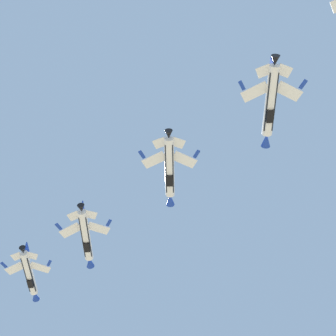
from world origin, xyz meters
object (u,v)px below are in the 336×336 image
Objects in this scene: fighter_jet_lead at (29,274)px; fighter_jet_left_wing at (86,237)px; fighter_jet_right_wing at (170,169)px; fighter_jet_left_outer at (270,103)px.

fighter_jet_lead reaches higher than fighter_jet_left_wing.
fighter_jet_lead is 1.00× the size of fighter_jet_right_wing.
fighter_jet_lead is at bearing 137.67° from fighter_jet_right_wing.
fighter_jet_right_wing reaches higher than fighter_jet_left_outer.
fighter_jet_left_outer is (12.34, -16.79, -1.09)m from fighter_jet_right_wing.
fighter_jet_lead is at bearing 138.76° from fighter_jet_left_outer.
fighter_jet_left_wing is at bearing -42.57° from fighter_jet_lead.
fighter_jet_left_wing is 1.00× the size of fighter_jet_left_outer.
fighter_jet_right_wing is at bearing -42.33° from fighter_jet_lead.
fighter_jet_lead is 1.00× the size of fighter_jet_left_outer.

